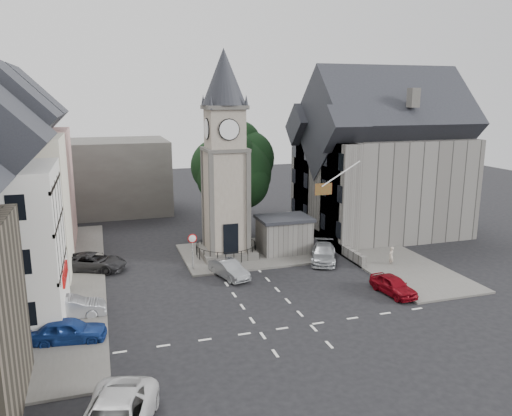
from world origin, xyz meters
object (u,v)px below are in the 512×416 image
object	(u,v)px
car_east_red	(393,285)
pedestrian	(391,256)
car_west_blue	(68,330)
clock_tower	(225,157)
stone_shelter	(284,235)

from	to	relation	value
car_east_red	pedestrian	distance (m)	5.82
car_west_blue	car_east_red	size ratio (longest dim) A/B	1.07
clock_tower	car_east_red	distance (m)	15.79
clock_tower	stone_shelter	xyz separation A→B (m)	(4.80, -0.49, -6.57)
clock_tower	car_east_red	bearing A→B (deg)	-52.28
clock_tower	car_east_red	size ratio (longest dim) A/B	4.44
clock_tower	car_west_blue	distance (m)	17.93
stone_shelter	pedestrian	size ratio (longest dim) A/B	2.86
car_west_blue	car_east_red	bearing A→B (deg)	-80.50
clock_tower	car_west_blue	bearing A→B (deg)	-134.84
car_east_red	stone_shelter	bearing A→B (deg)	102.76
car_east_red	car_west_blue	bearing A→B (deg)	174.99
clock_tower	pedestrian	world-z (taller)	clock_tower
car_west_blue	pedestrian	world-z (taller)	pedestrian
stone_shelter	pedestrian	bearing A→B (deg)	-39.46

